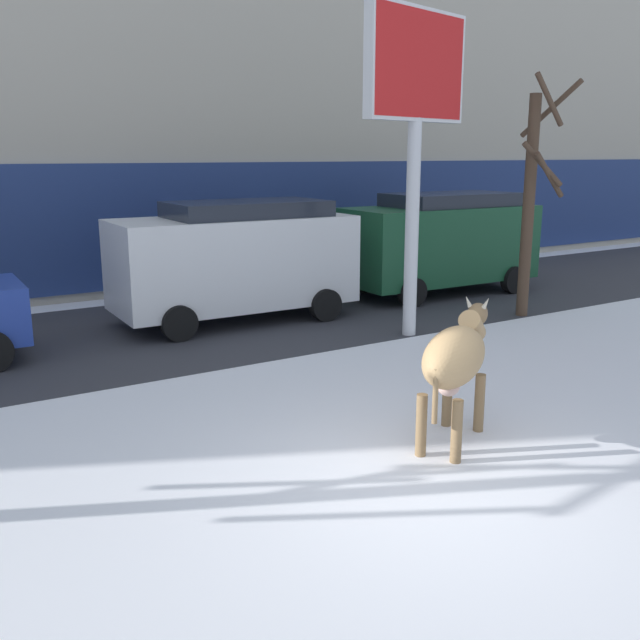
% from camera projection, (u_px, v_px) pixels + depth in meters
% --- Properties ---
extents(ground_plane, '(120.00, 120.00, 0.00)m').
position_uv_depth(ground_plane, '(424.00, 489.00, 6.97)').
color(ground_plane, white).
extents(road_strip, '(60.00, 5.60, 0.01)m').
position_uv_depth(road_strip, '(161.00, 331.00, 13.13)').
color(road_strip, '#333338').
rests_on(road_strip, ground).
extents(building_facade, '(44.00, 6.10, 13.00)m').
position_uv_depth(building_facade, '(53.00, 14.00, 17.05)').
color(building_facade, '#BCB29E').
rests_on(building_facade, ground).
extents(cow_tan, '(1.83, 1.35, 1.54)m').
position_uv_depth(cow_tan, '(456.00, 357.00, 7.92)').
color(cow_tan, tan).
rests_on(cow_tan, ground).
extents(billboard, '(2.49, 0.80, 5.56)m').
position_uv_depth(billboard, '(417.00, 86.00, 11.90)').
color(billboard, silver).
rests_on(billboard, ground).
extents(car_white_van, '(4.64, 2.20, 2.32)m').
position_uv_depth(car_white_van, '(235.00, 258.00, 13.73)').
color(car_white_van, white).
rests_on(car_white_van, ground).
extents(car_darkgreen_van, '(4.64, 2.20, 2.32)m').
position_uv_depth(car_darkgreen_van, '(440.00, 240.00, 16.48)').
color(car_darkgreen_van, '#194C2D').
rests_on(car_darkgreen_van, ground).
extents(bare_tree_right_lot, '(1.34, 1.33, 4.67)m').
position_uv_depth(bare_tree_right_lot, '(532.00, 195.00, 13.85)').
color(bare_tree_right_lot, '#4C3828').
rests_on(bare_tree_right_lot, ground).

